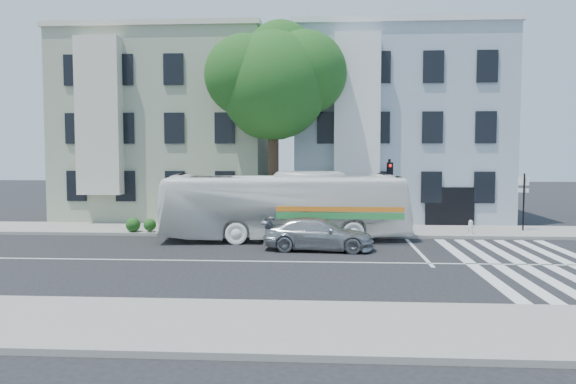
# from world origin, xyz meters

# --- Properties ---
(ground) EXTENTS (120.00, 120.00, 0.00)m
(ground) POSITION_xyz_m (0.00, 0.00, 0.00)
(ground) COLOR black
(ground) RESTS_ON ground
(sidewalk_far) EXTENTS (80.00, 4.00, 0.15)m
(sidewalk_far) POSITION_xyz_m (0.00, 8.00, 0.07)
(sidewalk_far) COLOR gray
(sidewalk_far) RESTS_ON ground
(sidewalk_near) EXTENTS (80.00, 4.00, 0.15)m
(sidewalk_near) POSITION_xyz_m (0.00, -8.00, 0.07)
(sidewalk_near) COLOR gray
(sidewalk_near) RESTS_ON ground
(building_left) EXTENTS (12.00, 10.00, 11.00)m
(building_left) POSITION_xyz_m (-7.00, 15.00, 5.50)
(building_left) COLOR #99A287
(building_left) RESTS_ON ground
(building_right) EXTENTS (12.00, 10.00, 11.00)m
(building_right) POSITION_xyz_m (7.00, 15.00, 5.50)
(building_right) COLOR #98A6B5
(building_right) RESTS_ON ground
(street_tree) EXTENTS (7.30, 5.90, 11.10)m
(street_tree) POSITION_xyz_m (0.06, 8.74, 7.83)
(street_tree) COLOR #2D2116
(street_tree) RESTS_ON ground
(bus) EXTENTS (3.93, 11.63, 3.18)m
(bus) POSITION_xyz_m (0.83, 5.20, 1.59)
(bus) COLOR white
(bus) RESTS_ON ground
(sedan) EXTENTS (2.20, 4.71, 1.33)m
(sedan) POSITION_xyz_m (2.41, 2.60, 0.67)
(sedan) COLOR #A2A4A9
(sedan) RESTS_ON ground
(hedge) EXTENTS (8.11, 4.21, 0.70)m
(hedge) POSITION_xyz_m (-2.54, 6.41, 0.50)
(hedge) COLOR #2C601F
(hedge) RESTS_ON sidewalk_far
(traffic_signal) EXTENTS (0.37, 0.51, 3.74)m
(traffic_signal) POSITION_xyz_m (5.79, 6.74, 2.42)
(traffic_signal) COLOR black
(traffic_signal) RESTS_ON ground
(fire_hydrant) EXTENTS (0.38, 0.26, 0.66)m
(fire_hydrant) POSITION_xyz_m (9.71, 6.81, 0.49)
(fire_hydrant) COLOR silver
(fire_hydrant) RESTS_ON sidewalk_far
(far_sign_pole) EXTENTS (0.50, 0.25, 2.87)m
(far_sign_pole) POSITION_xyz_m (12.63, 8.13, 1.94)
(far_sign_pole) COLOR black
(far_sign_pole) RESTS_ON sidewalk_far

